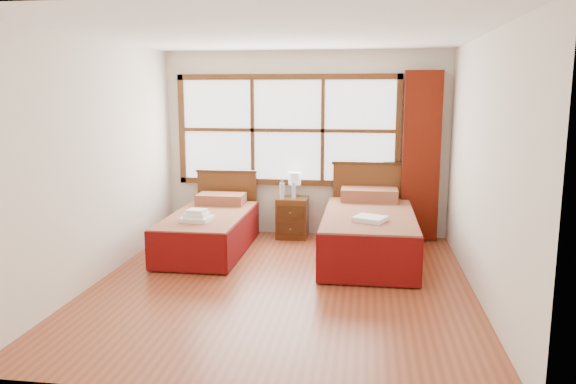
# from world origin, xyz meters

# --- Properties ---
(floor) EXTENTS (4.50, 4.50, 0.00)m
(floor) POSITION_xyz_m (0.00, 0.00, 0.00)
(floor) COLOR brown
(floor) RESTS_ON ground
(ceiling) EXTENTS (4.50, 4.50, 0.00)m
(ceiling) POSITION_xyz_m (0.00, 0.00, 2.60)
(ceiling) COLOR white
(ceiling) RESTS_ON wall_back
(wall_back) EXTENTS (4.00, 0.00, 4.00)m
(wall_back) POSITION_xyz_m (0.00, 2.25, 1.30)
(wall_back) COLOR silver
(wall_back) RESTS_ON floor
(wall_left) EXTENTS (0.00, 4.50, 4.50)m
(wall_left) POSITION_xyz_m (-2.00, 0.00, 1.30)
(wall_left) COLOR silver
(wall_left) RESTS_ON floor
(wall_right) EXTENTS (0.00, 4.50, 4.50)m
(wall_right) POSITION_xyz_m (2.00, 0.00, 1.30)
(wall_right) COLOR silver
(wall_right) RESTS_ON floor
(window) EXTENTS (3.16, 0.06, 1.56)m
(window) POSITION_xyz_m (-0.25, 2.21, 1.50)
(window) COLOR white
(window) RESTS_ON wall_back
(curtain) EXTENTS (0.50, 0.16, 2.30)m
(curtain) POSITION_xyz_m (1.60, 2.11, 1.17)
(curtain) COLOR #611609
(curtain) RESTS_ON wall_back
(bed_left) EXTENTS (0.96, 1.98, 0.93)m
(bed_left) POSITION_xyz_m (-1.12, 1.20, 0.28)
(bed_left) COLOR #38200B
(bed_left) RESTS_ON floor
(bed_right) EXTENTS (1.11, 2.15, 1.08)m
(bed_right) POSITION_xyz_m (0.91, 1.20, 0.33)
(bed_right) COLOR #38200B
(bed_right) RESTS_ON floor
(nightstand) EXTENTS (0.43, 0.43, 0.57)m
(nightstand) POSITION_xyz_m (-0.15, 1.99, 0.29)
(nightstand) COLOR #532C12
(nightstand) RESTS_ON floor
(towels_left) EXTENTS (0.38, 0.34, 0.15)m
(towels_left) POSITION_xyz_m (-1.15, 0.74, 0.55)
(towels_left) COLOR white
(towels_left) RESTS_ON bed_left
(towels_right) EXTENTS (0.43, 0.40, 0.05)m
(towels_right) POSITION_xyz_m (0.92, 0.67, 0.60)
(towels_right) COLOR white
(towels_right) RESTS_ON bed_right
(lamp) EXTENTS (0.18, 0.18, 0.35)m
(lamp) POSITION_xyz_m (-0.13, 2.12, 0.82)
(lamp) COLOR #B88C3B
(lamp) RESTS_ON nightstand
(bottle_near) EXTENTS (0.07, 0.07, 0.25)m
(bottle_near) POSITION_xyz_m (-0.29, 1.92, 0.69)
(bottle_near) COLOR #A9C9DA
(bottle_near) RESTS_ON nightstand
(bottle_far) EXTENTS (0.06, 0.06, 0.22)m
(bottle_far) POSITION_xyz_m (-0.12, 1.94, 0.67)
(bottle_far) COLOR #A9C9DA
(bottle_far) RESTS_ON nightstand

